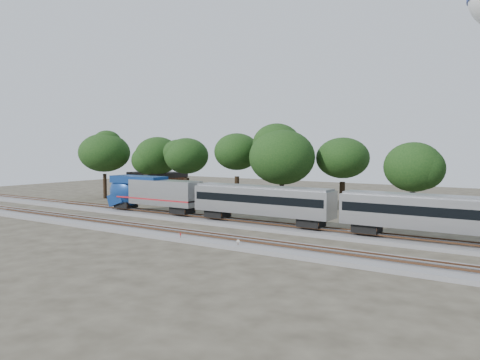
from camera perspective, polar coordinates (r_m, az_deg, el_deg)
name	(u,v)px	position (r m, az deg, el deg)	size (l,w,h in m)	color
ground	(201,231)	(54.58, -4.79, -6.20)	(160.00, 160.00, 0.00)	#383328
track_far	(230,222)	(59.30, -1.17, -5.17)	(160.00, 5.00, 0.73)	slate
track_near	(178,234)	(51.52, -7.58, -6.60)	(160.00, 5.00, 0.73)	slate
switch_stand_red	(181,236)	(48.62, -7.26, -6.79)	(0.27, 0.14, 0.90)	#512D19
switch_stand_white	(238,243)	(44.69, -0.24, -7.70)	(0.28, 0.14, 0.92)	#512D19
switch_lever	(211,243)	(46.87, -3.52, -7.70)	(0.50, 0.30, 0.30)	#512D19
brick_building	(157,185)	(92.19, -10.08, -0.55)	(11.03, 8.53, 4.85)	brown
tree_0	(104,153)	(91.83, -16.22, 3.20)	(8.78, 8.78, 12.38)	black
tree_1	(158,156)	(86.86, -9.98, 2.93)	(8.28, 8.28, 11.67)	black
tree_2	(187,156)	(80.99, -6.54, 2.92)	(8.31, 8.31, 11.72)	black
tree_3	(237,152)	(77.98, -0.38, 3.46)	(9.07, 9.07, 12.79)	black
tree_4	(282,157)	(71.05, 5.13, 2.77)	(8.30, 8.30, 11.70)	black
tree_5	(343,158)	(73.75, 12.41, 2.63)	(8.15, 8.15, 11.49)	black
tree_6	(413,167)	(64.85, 20.37, 1.48)	(7.22, 7.22, 10.18)	black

